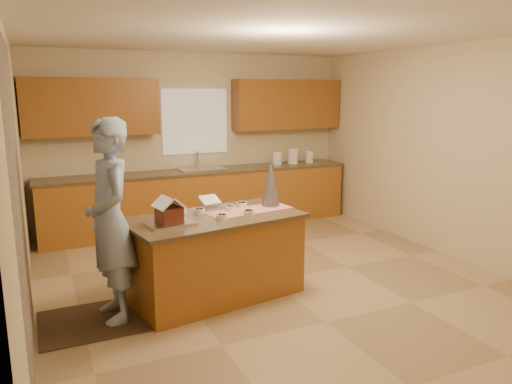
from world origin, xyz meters
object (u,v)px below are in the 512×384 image
(tinsel_tree, at_px, (271,183))
(gingerbread_house, at_px, (169,212))
(island_base, at_px, (215,258))
(boy, at_px, (110,221))

(tinsel_tree, xyz_separation_m, gingerbread_house, (-1.22, -0.29, -0.14))
(island_base, relative_size, boy, 0.90)
(island_base, distance_m, gingerbread_house, 0.77)
(tinsel_tree, distance_m, boy, 1.79)
(tinsel_tree, relative_size, boy, 0.28)
(island_base, distance_m, boy, 1.18)
(island_base, bearing_deg, gingerbread_house, -174.81)
(boy, height_order, gingerbread_house, boy)
(island_base, bearing_deg, boy, 175.52)
(island_base, distance_m, tinsel_tree, 1.02)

